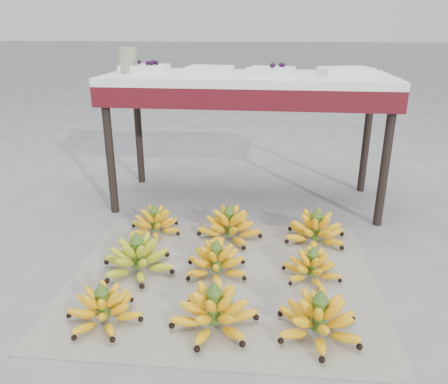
# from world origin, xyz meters

# --- Properties ---
(ground) EXTENTS (60.00, 60.00, 0.00)m
(ground) POSITION_xyz_m (0.00, 0.00, 0.00)
(ground) COLOR slate
(ground) RESTS_ON ground
(newspaper_mat) EXTENTS (1.28, 1.08, 0.01)m
(newspaper_mat) POSITION_xyz_m (-0.06, 0.08, 0.00)
(newspaper_mat) COLOR silver
(newspaper_mat) RESTS_ON ground
(bunch_front_left) EXTENTS (0.32, 0.32, 0.16)m
(bunch_front_left) POSITION_xyz_m (-0.43, -0.26, 0.06)
(bunch_front_left) COLOR #FFC902
(bunch_front_left) RESTS_ON newspaper_mat
(bunch_front_center) EXTENTS (0.32, 0.32, 0.18)m
(bunch_front_center) POSITION_xyz_m (-0.05, -0.24, 0.07)
(bunch_front_center) COLOR #FFC902
(bunch_front_center) RESTS_ON newspaper_mat
(bunch_front_right) EXTENTS (0.33, 0.33, 0.18)m
(bunch_front_right) POSITION_xyz_m (0.30, -0.24, 0.07)
(bunch_front_right) COLOR #FFC902
(bunch_front_right) RESTS_ON newspaper_mat
(bunch_mid_left) EXTENTS (0.39, 0.39, 0.19)m
(bunch_mid_left) POSITION_xyz_m (-0.42, 0.08, 0.07)
(bunch_mid_left) COLOR olive
(bunch_mid_left) RESTS_ON newspaper_mat
(bunch_mid_center) EXTENTS (0.33, 0.33, 0.16)m
(bunch_mid_center) POSITION_xyz_m (-0.09, 0.10, 0.06)
(bunch_mid_center) COLOR #FFC902
(bunch_mid_center) RESTS_ON newspaper_mat
(bunch_mid_right) EXTENTS (0.31, 0.31, 0.15)m
(bunch_mid_right) POSITION_xyz_m (0.31, 0.11, 0.06)
(bunch_mid_right) COLOR #FFC902
(bunch_mid_right) RESTS_ON newspaper_mat
(bunch_back_left) EXTENTS (0.33, 0.33, 0.16)m
(bunch_back_left) POSITION_xyz_m (-0.44, 0.44, 0.06)
(bunch_back_left) COLOR #FFC902
(bunch_back_left) RESTS_ON newspaper_mat
(bunch_back_center) EXTENTS (0.36, 0.36, 0.19)m
(bunch_back_center) POSITION_xyz_m (-0.07, 0.43, 0.07)
(bunch_back_center) COLOR #FFC902
(bunch_back_center) RESTS_ON newspaper_mat
(bunch_back_right) EXTENTS (0.32, 0.32, 0.18)m
(bunch_back_right) POSITION_xyz_m (0.34, 0.44, 0.07)
(bunch_back_right) COLOR #FFC902
(bunch_back_right) RESTS_ON newspaper_mat
(vendor_table) EXTENTS (1.53, 0.61, 0.74)m
(vendor_table) POSITION_xyz_m (-0.03, 0.95, 0.65)
(vendor_table) COLOR black
(vendor_table) RESTS_ON ground
(tray_far_left) EXTENTS (0.26, 0.19, 0.07)m
(tray_far_left) POSITION_xyz_m (-0.61, 0.99, 0.76)
(tray_far_left) COLOR silver
(tray_far_left) RESTS_ON vendor_table
(tray_left) EXTENTS (0.25, 0.20, 0.04)m
(tray_left) POSITION_xyz_m (-0.24, 0.99, 0.75)
(tray_left) COLOR silver
(tray_left) RESTS_ON vendor_table
(tray_right) EXTENTS (0.26, 0.21, 0.06)m
(tray_right) POSITION_xyz_m (0.10, 0.96, 0.76)
(tray_right) COLOR silver
(tray_right) RESTS_ON vendor_table
(tray_far_right) EXTENTS (0.29, 0.24, 0.04)m
(tray_far_right) POSITION_xyz_m (0.49, 0.95, 0.76)
(tray_far_right) COLOR silver
(tray_far_right) RESTS_ON vendor_table
(glass_jar) EXTENTS (0.14, 0.14, 0.13)m
(glass_jar) POSITION_xyz_m (-0.69, 0.95, 0.80)
(glass_jar) COLOR beige
(glass_jar) RESTS_ON vendor_table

